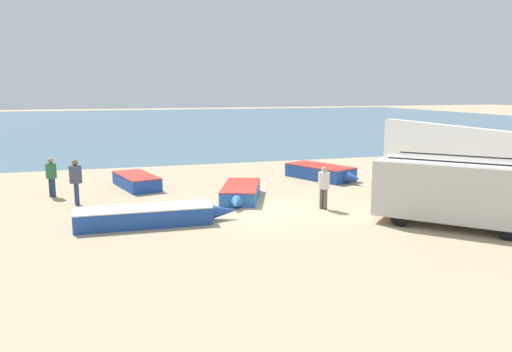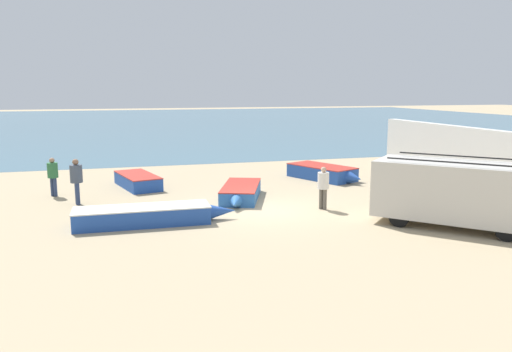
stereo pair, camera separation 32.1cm
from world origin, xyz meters
name	(u,v)px [view 1 (the left image)]	position (x,y,z in m)	size (l,w,h in m)	color
ground_plane	(261,210)	(0.00, 0.00, 0.00)	(200.00, 200.00, 0.00)	tan
sea_water	(148,122)	(0.00, 52.00, 0.00)	(120.00, 80.00, 0.01)	#477084
harbor_wall	(486,159)	(11.05, 1.00, 1.36)	(0.50, 16.73, 2.71)	silver
parked_van	(459,191)	(5.60, -4.00, 1.19)	(5.14, 5.20, 2.29)	beige
fishing_rowboat_0	(322,172)	(4.90, 5.34, 0.34)	(2.91, 4.31, 0.68)	#234CA3
fishing_rowboat_1	(135,181)	(-4.29, 5.90, 0.30)	(2.12, 4.01, 0.61)	#234CA3
fishing_rowboat_2	(150,216)	(-4.19, -0.89, 0.31)	(5.47, 1.34, 0.61)	#234CA3
fishing_rowboat_3	(241,192)	(-0.27, 1.99, 0.29)	(2.49, 4.15, 0.58)	#2D66AD
fisherman_0	(324,184)	(2.32, -0.53, 0.98)	(0.43, 0.43, 1.63)	#5B564C
fisherman_1	(76,178)	(-6.71, 2.85, 1.09)	(0.48, 0.48, 1.82)	navy
fisherman_2	(51,174)	(-7.79, 4.74, 0.99)	(0.43, 0.43, 1.65)	navy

